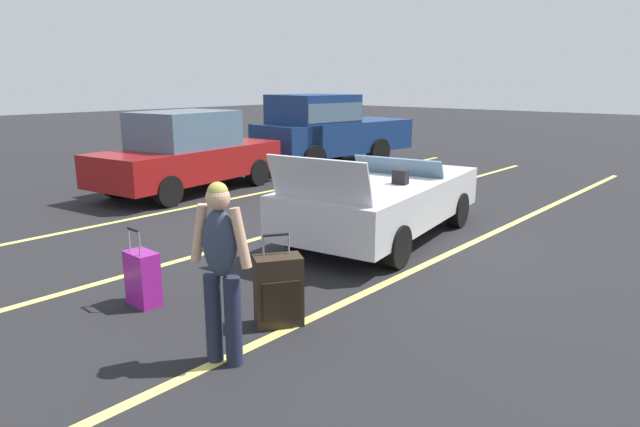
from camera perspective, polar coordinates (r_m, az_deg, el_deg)
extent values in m
plane|color=black|center=(8.95, 6.55, -2.42)|extent=(80.00, 80.00, 0.00)
cube|color=#EAE066|center=(8.33, 13.64, -3.96)|extent=(18.00, 0.12, 0.01)
cube|color=#EAE066|center=(9.82, -0.36, -0.89)|extent=(18.00, 0.12, 0.01)
cube|color=#EAE066|center=(11.74, -10.22, 1.31)|extent=(18.00, 0.12, 0.01)
cube|color=silver|center=(8.80, 6.66, 1.46)|extent=(4.33, 2.40, 0.64)
cube|color=silver|center=(10.11, 10.18, 2.27)|extent=(1.56, 1.86, 0.38)
cube|color=slate|center=(9.17, 8.13, 4.90)|extent=(0.43, 1.56, 0.31)
cube|color=black|center=(8.70, 3.95, 4.27)|extent=(0.19, 0.24, 0.22)
cube|color=black|center=(8.38, 8.40, 3.79)|extent=(0.19, 0.24, 0.22)
cube|color=silver|center=(7.01, -0.17, 3.42)|extent=(0.47, 1.51, 0.62)
cylinder|color=black|center=(10.33, 5.63, 1.49)|extent=(0.63, 0.31, 0.60)
cylinder|color=black|center=(9.73, 14.17, 0.38)|extent=(0.63, 0.31, 0.60)
cylinder|color=black|center=(8.20, -2.40, -1.67)|extent=(0.63, 0.31, 0.60)
cylinder|color=black|center=(7.43, 7.94, -3.41)|extent=(0.63, 0.31, 0.60)
cube|color=#2D2319|center=(5.67, -4.36, -8.05)|extent=(0.56, 0.49, 0.74)
cube|color=black|center=(5.56, -4.04, -9.14)|extent=(0.33, 0.22, 0.41)
cylinder|color=gray|center=(5.61, -3.29, -3.16)|extent=(0.03, 0.03, 0.21)
cylinder|color=gray|center=(5.56, -5.95, -3.36)|extent=(0.03, 0.03, 0.21)
cylinder|color=black|center=(5.56, -4.63, -2.24)|extent=(0.24, 0.17, 0.03)
sphere|color=black|center=(5.94, -2.90, -10.68)|extent=(0.04, 0.04, 0.04)
sphere|color=black|center=(5.88, -6.15, -11.01)|extent=(0.04, 0.04, 0.04)
cube|color=#991E8C|center=(6.48, -18.04, -6.48)|extent=(0.25, 0.40, 0.62)
cylinder|color=gray|center=(6.41, -19.33, -2.61)|extent=(0.02, 0.02, 0.27)
cylinder|color=gray|center=(6.22, -18.36, -3.02)|extent=(0.02, 0.02, 0.27)
cylinder|color=black|center=(6.28, -18.94, -1.63)|extent=(0.03, 0.22, 0.03)
sphere|color=black|center=(6.66, -19.14, -8.69)|extent=(0.04, 0.04, 0.04)
sphere|color=black|center=(6.43, -17.92, -9.41)|extent=(0.04, 0.04, 0.04)
cylinder|color=#1E2338|center=(5.04, -11.05, -10.68)|extent=(0.19, 0.19, 0.82)
cylinder|color=#1E2338|center=(4.94, -9.06, -11.10)|extent=(0.19, 0.19, 0.82)
ellipsoid|color=#2D384C|center=(4.74, -10.42, -3.05)|extent=(0.32, 0.38, 0.60)
sphere|color=tan|center=(4.64, -10.63, 1.62)|extent=(0.21, 0.21, 0.21)
sphere|color=tan|center=(4.64, -10.65, 2.19)|extent=(0.18, 0.18, 0.18)
cylinder|color=tan|center=(4.83, -12.52, -2.02)|extent=(0.15, 0.21, 0.53)
cylinder|color=tan|center=(4.62, -8.29, -2.55)|extent=(0.15, 0.21, 0.53)
cube|color=maroon|center=(12.83, -13.50, 5.23)|extent=(4.71, 2.44, 0.70)
cube|color=slate|center=(12.68, -14.02, 8.52)|extent=(2.31, 1.91, 0.80)
cylinder|color=black|center=(14.43, -11.69, 4.82)|extent=(0.67, 0.31, 0.64)
cylinder|color=black|center=(13.33, -6.59, 4.30)|extent=(0.67, 0.31, 0.64)
cylinder|color=black|center=(12.63, -20.60, 3.00)|extent=(0.67, 0.31, 0.64)
cylinder|color=black|center=(11.36, -15.60, 2.26)|extent=(0.67, 0.31, 0.64)
cube|color=navy|center=(15.25, -3.69, 7.54)|extent=(1.28, 2.00, 0.90)
cube|color=navy|center=(15.89, -0.74, 9.26)|extent=(2.27, 2.09, 1.70)
cube|color=slate|center=(15.87, -0.75, 10.64)|extent=(2.23, 2.11, 0.51)
cube|color=navy|center=(17.48, 4.67, 8.30)|extent=(2.57, 2.12, 0.90)
cylinder|color=black|center=(14.77, -0.76, 5.61)|extent=(0.82, 0.36, 0.80)
cylinder|color=black|center=(16.14, -5.10, 6.24)|extent=(0.82, 0.36, 0.80)
cylinder|color=black|center=(16.66, 6.10, 6.45)|extent=(0.82, 0.36, 0.80)
cylinder|color=black|center=(17.89, 1.70, 7.01)|extent=(0.82, 0.36, 0.80)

